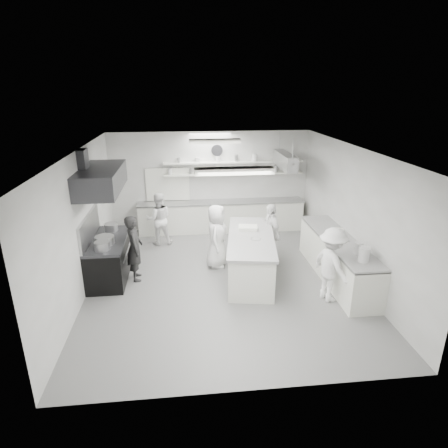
{
  "coord_description": "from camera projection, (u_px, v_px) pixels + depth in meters",
  "views": [
    {
      "loc": [
        -0.84,
        -7.92,
        4.24
      ],
      "look_at": [
        0.1,
        0.6,
        1.15
      ],
      "focal_mm": 30.69,
      "sensor_mm": 36.0,
      "label": 1
    }
  ],
  "objects": [
    {
      "name": "prep_island",
      "position": [
        251.0,
        257.0,
        8.96
      ],
      "size": [
        1.35,
        2.69,
        0.95
      ],
      "primitive_type": "cube",
      "rotation": [
        0.0,
        0.0,
        -0.16
      ],
      "color": "white",
      "rests_on": "floor"
    },
    {
      "name": "cook_back",
      "position": [
        159.0,
        219.0,
        10.69
      ],
      "size": [
        0.78,
        0.64,
        1.49
      ],
      "primitive_type": "imported",
      "rotation": [
        0.0,
        0.0,
        -3.04
      ],
      "color": "white",
      "rests_on": "floor"
    },
    {
      "name": "pot_rack",
      "position": [
        285.0,
        161.0,
        10.6
      ],
      "size": [
        0.3,
        1.6,
        0.4
      ],
      "primitive_type": "cube",
      "color": "#A1A2A3",
      "rests_on": "ceiling"
    },
    {
      "name": "exhaust_hood",
      "position": [
        101.0,
        179.0,
        8.24
      ],
      "size": [
        0.85,
        2.0,
        0.5
      ],
      "primitive_type": "cube",
      "color": "#303135",
      "rests_on": "wall_left"
    },
    {
      "name": "cook_island_left",
      "position": [
        217.0,
        236.0,
        9.34
      ],
      "size": [
        0.69,
        0.88,
        1.58
      ],
      "primitive_type": "imported",
      "rotation": [
        0.0,
        0.0,
        1.31
      ],
      "color": "white",
      "rests_on": "floor"
    },
    {
      "name": "back_counter",
      "position": [
        221.0,
        216.0,
        11.8
      ],
      "size": [
        5.0,
        0.6,
        0.92
      ],
      "primitive_type": "cube",
      "color": "white",
      "rests_on": "floor"
    },
    {
      "name": "stove",
      "position": [
        110.0,
        259.0,
        8.88
      ],
      "size": [
        0.8,
        1.8,
        0.9
      ],
      "primitive_type": "cube",
      "color": "black",
      "rests_on": "floor"
    },
    {
      "name": "ceiling",
      "position": [
        222.0,
        149.0,
        7.91
      ],
      "size": [
        6.0,
        7.0,
        0.02
      ],
      "primitive_type": "cube",
      "color": "silver",
      "rests_on": "wall_back"
    },
    {
      "name": "wall_clock",
      "position": [
        217.0,
        150.0,
        11.35
      ],
      "size": [
        0.32,
        0.05,
        0.32
      ],
      "primitive_type": "cylinder",
      "rotation": [
        1.57,
        0.0,
        0.0
      ],
      "color": "silver",
      "rests_on": "wall_back"
    },
    {
      "name": "bowl_island_b",
      "position": [
        252.0,
        229.0,
        9.29
      ],
      "size": [
        0.25,
        0.25,
        0.06
      ],
      "primitive_type": "imported",
      "rotation": [
        0.0,
        0.0,
        0.27
      ],
      "color": "white",
      "rests_on": "prep_island"
    },
    {
      "name": "cook_island_right",
      "position": [
        270.0,
        233.0,
        9.66
      ],
      "size": [
        0.56,
        0.95,
        1.51
      ],
      "primitive_type": "imported",
      "rotation": [
        0.0,
        0.0,
        -1.34
      ],
      "color": "white",
      "rests_on": "floor"
    },
    {
      "name": "right_counter",
      "position": [
        337.0,
        259.0,
        8.86
      ],
      "size": [
        0.74,
        3.3,
        0.94
      ],
      "primitive_type": "cube",
      "color": "white",
      "rests_on": "floor"
    },
    {
      "name": "cook_stove",
      "position": [
        134.0,
        248.0,
        8.69
      ],
      "size": [
        0.45,
        0.61,
        1.55
      ],
      "primitive_type": "imported",
      "rotation": [
        0.0,
        0.0,
        1.72
      ],
      "color": "black",
      "rests_on": "floor"
    },
    {
      "name": "wall_left",
      "position": [
        82.0,
        223.0,
        8.11
      ],
      "size": [
        0.04,
        7.0,
        3.0
      ],
      "primitive_type": "cube",
      "color": "silver",
      "rests_on": "floor"
    },
    {
      "name": "light_fixture_front",
      "position": [
        234.0,
        171.0,
        6.25
      ],
      "size": [
        1.3,
        0.25,
        0.1
      ],
      "primitive_type": "cube",
      "color": "white",
      "rests_on": "ceiling"
    },
    {
      "name": "pass_through_window",
      "position": [
        168.0,
        184.0,
        11.56
      ],
      "size": [
        1.3,
        0.04,
        1.0
      ],
      "primitive_type": "cube",
      "color": "black",
      "rests_on": "wall_back"
    },
    {
      "name": "wall_right",
      "position": [
        353.0,
        214.0,
        8.73
      ],
      "size": [
        0.04,
        7.0,
        3.0
      ],
      "primitive_type": "cube",
      "color": "silver",
      "rests_on": "floor"
    },
    {
      "name": "stove_pot",
      "position": [
        105.0,
        241.0,
        8.43
      ],
      "size": [
        0.42,
        0.42,
        0.23
      ],
      "primitive_type": "cylinder",
      "color": "#A1A2A3",
      "rests_on": "stove"
    },
    {
      "name": "wall_front",
      "position": [
        250.0,
        302.0,
        5.15
      ],
      "size": [
        6.0,
        0.04,
        3.0
      ],
      "primitive_type": "cube",
      "color": "silver",
      "rests_on": "floor"
    },
    {
      "name": "cook_right",
      "position": [
        332.0,
        265.0,
        7.83
      ],
      "size": [
        0.87,
        1.16,
        1.59
      ],
      "primitive_type": "imported",
      "rotation": [
        0.0,
        0.0,
        1.87
      ],
      "color": "white",
      "rests_on": "floor"
    },
    {
      "name": "shelf_lower",
      "position": [
        234.0,
        174.0,
        11.56
      ],
      "size": [
        4.2,
        0.26,
        0.04
      ],
      "primitive_type": "cube",
      "color": "white",
      "rests_on": "wall_back"
    },
    {
      "name": "wall_back",
      "position": [
        210.0,
        181.0,
        11.69
      ],
      "size": [
        6.0,
        0.04,
        3.0
      ],
      "primitive_type": "cube",
      "color": "silver",
      "rests_on": "floor"
    },
    {
      "name": "bowl_island_a",
      "position": [
        256.0,
        240.0,
        8.63
      ],
      "size": [
        0.3,
        0.3,
        0.06
      ],
      "primitive_type": "imported",
      "rotation": [
        0.0,
        0.0,
        -0.41
      ],
      "color": "#A1A2A3",
      "rests_on": "prep_island"
    },
    {
      "name": "floor",
      "position": [
        223.0,
        279.0,
        8.93
      ],
      "size": [
        6.0,
        7.0,
        0.02
      ],
      "primitive_type": "cube",
      "color": "gray",
      "rests_on": "ground"
    },
    {
      "name": "bowl_right",
      "position": [
        339.0,
        230.0,
        9.21
      ],
      "size": [
        0.32,
        0.32,
        0.06
      ],
      "primitive_type": "imported",
      "rotation": [
        0.0,
        0.0,
        -0.37
      ],
      "color": "white",
      "rests_on": "right_counter"
    },
    {
      "name": "light_fixture_rear",
      "position": [
        215.0,
        141.0,
        9.61
      ],
      "size": [
        1.3,
        0.25,
        0.1
      ],
      "primitive_type": "cube",
      "color": "white",
      "rests_on": "ceiling"
    },
    {
      "name": "shelf_upper",
      "position": [
        234.0,
        162.0,
        11.44
      ],
      "size": [
        4.2,
        0.26,
        0.04
      ],
      "primitive_type": "cube",
      "color": "white",
      "rests_on": "wall_back"
    }
  ]
}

